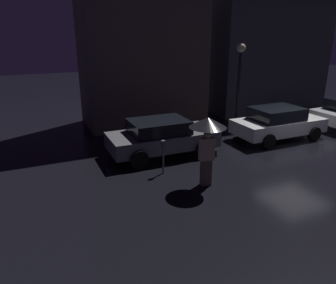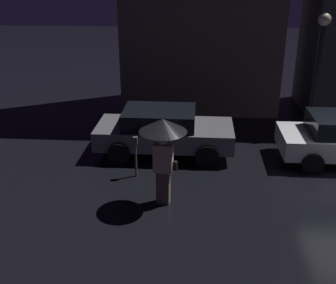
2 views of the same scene
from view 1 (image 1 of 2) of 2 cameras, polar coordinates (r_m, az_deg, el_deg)
ground_plane at (r=14.79m, az=21.85°, el=-0.84°), size 60.00×60.00×0.00m
building_facade_left at (r=17.05m, az=-4.50°, el=19.92°), size 6.05×3.00×9.92m
building_facade_right at (r=21.02m, az=17.06°, el=18.08°), size 7.31×3.00×9.25m
parked_car_grey at (r=12.65m, az=-1.10°, el=0.97°), size 4.19×2.04×1.43m
parked_car_white at (r=15.40m, az=18.58°, el=3.23°), size 4.11×2.01×1.44m
pedestrian_with_umbrella at (r=9.90m, az=6.91°, el=1.75°), size 1.13×1.13×2.22m
parking_meter at (r=11.01m, az=-0.85°, el=-1.95°), size 0.12×0.10×1.18m
street_lamp_near at (r=16.50m, az=12.37°, el=12.36°), size 0.43×0.43×4.07m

